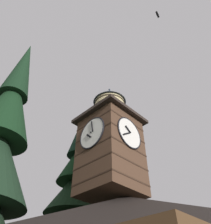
{
  "coord_description": "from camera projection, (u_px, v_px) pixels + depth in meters",
  "views": [
    {
      "loc": [
        11.28,
        6.97,
        1.84
      ],
      "look_at": [
        1.64,
        -2.55,
        13.07
      ],
      "focal_mm": 36.72,
      "sensor_mm": 36.0,
      "label": 1
    }
  ],
  "objects": [
    {
      "name": "flying_bird_high",
      "position": [
        157.0,
        15.0,
        18.95
      ],
      "size": [
        0.62,
        0.29,
        0.12
      ],
      "color": "black"
    },
    {
      "name": "pine_tree_behind",
      "position": [
        73.0,
        223.0,
        17.07
      ],
      "size": [
        7.22,
        7.22,
        15.89
      ],
      "color": "#473323",
      "rests_on": "ground_plane"
    },
    {
      "name": "clock_tower",
      "position": [
        110.0,
        141.0,
        16.24
      ],
      "size": [
        4.15,
        4.15,
        9.24
      ],
      "color": "#4C3323",
      "rests_on": "building_main"
    }
  ]
}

